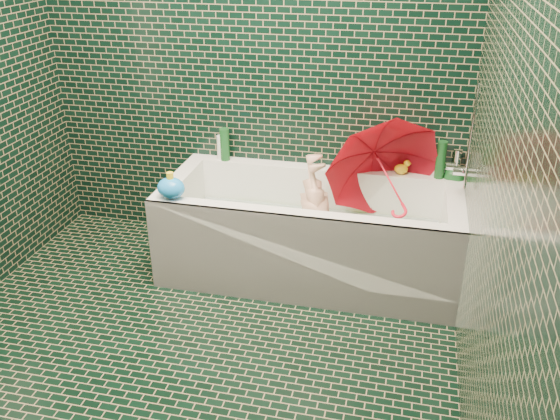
% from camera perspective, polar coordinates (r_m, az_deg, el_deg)
% --- Properties ---
extents(floor, '(2.80, 2.80, 0.00)m').
position_cam_1_polar(floor, '(2.95, -9.98, -15.02)').
color(floor, black).
rests_on(floor, ground).
extents(wall_back, '(2.80, 0.00, 2.80)m').
position_cam_1_polar(wall_back, '(3.61, -2.91, 15.39)').
color(wall_back, black).
rests_on(wall_back, floor).
extents(wall_right, '(0.00, 2.80, 2.80)m').
position_cam_1_polar(wall_right, '(2.15, 21.23, 6.12)').
color(wall_right, black).
rests_on(wall_right, floor).
extents(bathtub, '(1.70, 0.75, 0.55)m').
position_cam_1_polar(bathtub, '(3.51, 2.83, -3.05)').
color(bathtub, white).
rests_on(bathtub, floor).
extents(bath_mat, '(1.35, 0.47, 0.01)m').
position_cam_1_polar(bath_mat, '(3.55, 2.86, -3.70)').
color(bath_mat, '#47D129').
rests_on(bath_mat, bathtub).
extents(water, '(1.48, 0.53, 0.00)m').
position_cam_1_polar(water, '(3.48, 2.91, -1.64)').
color(water, silver).
rests_on(water, bathtub).
extents(faucet, '(0.18, 0.19, 0.55)m').
position_cam_1_polar(faucet, '(3.25, 17.36, 4.23)').
color(faucet, silver).
rests_on(faucet, wall_right).
extents(child, '(0.89, 0.47, 0.28)m').
position_cam_1_polar(child, '(3.48, 3.85, -1.54)').
color(child, tan).
rests_on(child, bathtub).
extents(umbrella, '(0.98, 1.01, 0.94)m').
position_cam_1_polar(umbrella, '(3.39, 10.50, 2.84)').
color(umbrella, red).
rests_on(umbrella, bathtub).
extents(soap_bottle_a, '(0.13, 0.13, 0.28)m').
position_cam_1_polar(soap_bottle_a, '(3.64, 15.11, 3.06)').
color(soap_bottle_a, white).
rests_on(soap_bottle_a, bathtub).
extents(soap_bottle_b, '(0.12, 0.12, 0.21)m').
position_cam_1_polar(soap_bottle_b, '(3.66, 16.44, 2.99)').
color(soap_bottle_b, '#562078').
rests_on(soap_bottle_b, bathtub).
extents(soap_bottle_c, '(0.16, 0.16, 0.18)m').
position_cam_1_polar(soap_bottle_c, '(3.61, 16.28, 2.72)').
color(soap_bottle_c, '#154B1E').
rests_on(soap_bottle_c, bathtub).
extents(bottle_right_tall, '(0.07, 0.07, 0.23)m').
position_cam_1_polar(bottle_right_tall, '(3.59, 15.21, 4.68)').
color(bottle_right_tall, '#154B1E').
rests_on(bottle_right_tall, bathtub).
extents(bottle_right_pump, '(0.05, 0.05, 0.18)m').
position_cam_1_polar(bottle_right_pump, '(3.62, 16.62, 4.24)').
color(bottle_right_pump, silver).
rests_on(bottle_right_pump, bathtub).
extents(bottle_left_tall, '(0.06, 0.06, 0.21)m').
position_cam_1_polar(bottle_left_tall, '(3.76, -5.34, 6.31)').
color(bottle_left_tall, '#154B1E').
rests_on(bottle_left_tall, bathtub).
extents(bottle_left_short, '(0.06, 0.06, 0.16)m').
position_cam_1_polar(bottle_left_short, '(3.78, -5.69, 6.01)').
color(bottle_left_short, white).
rests_on(bottle_left_short, bathtub).
extents(rubber_duck, '(0.11, 0.08, 0.09)m').
position_cam_1_polar(rubber_duck, '(3.62, 11.68, 3.98)').
color(rubber_duck, yellow).
rests_on(rubber_duck, bathtub).
extents(bath_toy, '(0.17, 0.15, 0.15)m').
position_cam_1_polar(bath_toy, '(3.27, -10.45, 2.13)').
color(bath_toy, '#1A85EB').
rests_on(bath_toy, bathtub).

